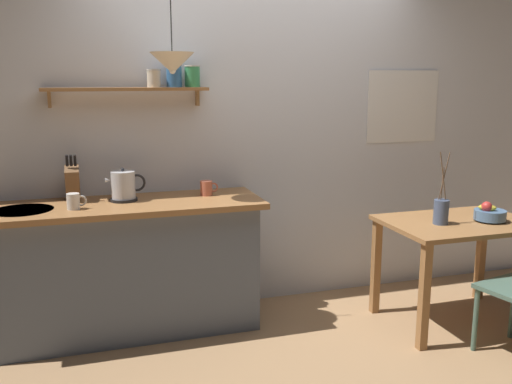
# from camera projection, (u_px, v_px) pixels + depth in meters

# --- Properties ---
(ground_plane) EXTENTS (14.00, 14.00, 0.00)m
(ground_plane) POSITION_uv_depth(u_px,v_px,m) (280.00, 331.00, 3.91)
(ground_plane) COLOR #A87F56
(back_wall) EXTENTS (6.80, 0.11, 2.70)m
(back_wall) POSITION_uv_depth(u_px,v_px,m) (278.00, 129.00, 4.31)
(back_wall) COLOR silver
(back_wall) RESTS_ON ground_plane
(kitchen_counter) EXTENTS (1.83, 0.63, 0.92)m
(kitchen_counter) POSITION_uv_depth(u_px,v_px,m) (127.00, 267.00, 3.83)
(kitchen_counter) COLOR slate
(kitchen_counter) RESTS_ON ground_plane
(wall_shelf) EXTENTS (1.10, 0.20, 0.29)m
(wall_shelf) POSITION_uv_depth(u_px,v_px,m) (151.00, 83.00, 3.81)
(wall_shelf) COLOR #9E6B3D
(dining_table) EXTENTS (1.03, 0.72, 0.75)m
(dining_table) POSITION_uv_depth(u_px,v_px,m) (458.00, 237.00, 3.96)
(dining_table) COLOR #9E6B3D
(dining_table) RESTS_ON ground_plane
(fruit_bowl) EXTENTS (0.22, 0.22, 0.14)m
(fruit_bowl) POSITION_uv_depth(u_px,v_px,m) (489.00, 214.00, 3.91)
(fruit_bowl) COLOR #51759E
(fruit_bowl) RESTS_ON dining_table
(twig_vase) EXTENTS (0.10, 0.10, 0.50)m
(twig_vase) POSITION_uv_depth(u_px,v_px,m) (441.00, 211.00, 3.83)
(twig_vase) COLOR #475675
(twig_vase) RESTS_ON dining_table
(electric_kettle) EXTENTS (0.27, 0.18, 0.23)m
(electric_kettle) POSITION_uv_depth(u_px,v_px,m) (124.00, 186.00, 3.76)
(electric_kettle) COLOR black
(electric_kettle) RESTS_ON kitchen_counter
(knife_block) EXTENTS (0.09, 0.19, 0.32)m
(knife_block) POSITION_uv_depth(u_px,v_px,m) (73.00, 183.00, 3.75)
(knife_block) COLOR brown
(knife_block) RESTS_ON kitchen_counter
(coffee_mug_by_sink) EXTENTS (0.12, 0.08, 0.10)m
(coffee_mug_by_sink) POSITION_uv_depth(u_px,v_px,m) (74.00, 201.00, 3.52)
(coffee_mug_by_sink) COLOR white
(coffee_mug_by_sink) RESTS_ON kitchen_counter
(coffee_mug_spare) EXTENTS (0.13, 0.09, 0.10)m
(coffee_mug_spare) POSITION_uv_depth(u_px,v_px,m) (207.00, 188.00, 3.95)
(coffee_mug_spare) COLOR #C6664C
(coffee_mug_spare) RESTS_ON kitchen_counter
(pendant_lamp) EXTENTS (0.29, 0.29, 0.62)m
(pendant_lamp) POSITION_uv_depth(u_px,v_px,m) (172.00, 63.00, 3.61)
(pendant_lamp) COLOR black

